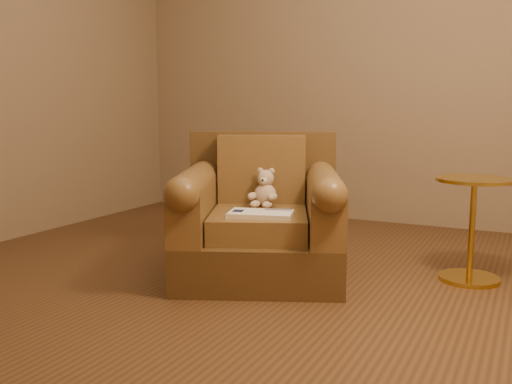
% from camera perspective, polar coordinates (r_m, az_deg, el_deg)
% --- Properties ---
extents(floor, '(4.00, 4.00, 0.00)m').
position_cam_1_polar(floor, '(3.20, -1.28, -8.97)').
color(floor, '#54351C').
rests_on(floor, ground).
extents(armchair, '(1.16, 1.14, 0.81)m').
position_cam_1_polar(armchair, '(3.26, 0.39, -2.95)').
color(armchair, '#52391B').
rests_on(armchair, floor).
extents(teddy_bear, '(0.17, 0.19, 0.23)m').
position_cam_1_polar(teddy_bear, '(3.30, 0.87, 0.03)').
color(teddy_bear, '#C8AA8C').
rests_on(teddy_bear, armchair).
extents(guidebook, '(0.38, 0.29, 0.03)m').
position_cam_1_polar(guidebook, '(3.01, 0.45, -2.21)').
color(guidebook, beige).
rests_on(guidebook, armchair).
extents(side_table, '(0.41, 0.41, 0.58)m').
position_cam_1_polar(side_table, '(3.36, 20.80, -3.20)').
color(side_table, gold).
rests_on(side_table, floor).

